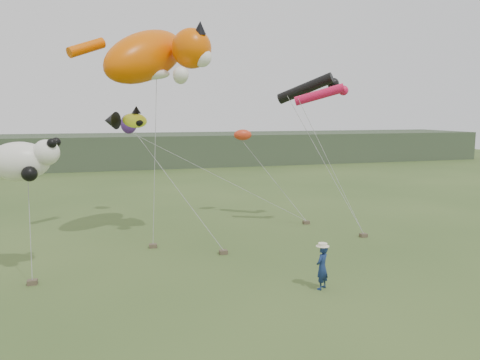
# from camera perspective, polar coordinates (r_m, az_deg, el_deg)

# --- Properties ---
(ground) EXTENTS (120.00, 120.00, 0.00)m
(ground) POSITION_cam_1_polar(r_m,az_deg,el_deg) (20.23, 5.90, -11.63)
(ground) COLOR #385123
(ground) RESTS_ON ground
(headland) EXTENTS (90.00, 13.00, 4.00)m
(headland) POSITION_cam_1_polar(r_m,az_deg,el_deg) (62.66, -12.19, 3.53)
(headland) COLOR #2D3D28
(headland) RESTS_ON ground
(festival_attendant) EXTENTS (0.77, 0.72, 1.76)m
(festival_attendant) POSITION_cam_1_polar(r_m,az_deg,el_deg) (18.81, 9.97, -10.44)
(festival_attendant) COLOR navy
(festival_attendant) RESTS_ON ground
(sandbag_anchors) EXTENTS (17.01, 6.82, 0.20)m
(sandbag_anchors) POSITION_cam_1_polar(r_m,az_deg,el_deg) (24.34, -1.26, -7.90)
(sandbag_anchors) COLOR brown
(sandbag_anchors) RESTS_ON ground
(cat_kite) EXTENTS (7.05, 5.50, 4.06)m
(cat_kite) POSITION_cam_1_polar(r_m,az_deg,el_deg) (24.74, -10.29, 14.72)
(cat_kite) COLOR #E35800
(cat_kite) RESTS_ON ground
(fish_kite) EXTENTS (2.65, 1.74, 1.27)m
(fish_kite) POSITION_cam_1_polar(r_m,az_deg,el_deg) (26.22, -13.75, 7.12)
(fish_kite) COLOR #F8FF29
(fish_kite) RESTS_ON ground
(tube_kites) EXTENTS (3.38, 4.05, 1.93)m
(tube_kites) POSITION_cam_1_polar(r_m,az_deg,el_deg) (27.91, 9.11, 10.82)
(tube_kites) COLOR black
(tube_kites) RESTS_ON ground
(panda_kite) EXTENTS (2.80, 1.81, 1.74)m
(panda_kite) POSITION_cam_1_polar(r_m,az_deg,el_deg) (20.94, -24.83, 2.20)
(panda_kite) COLOR white
(panda_kite) RESTS_ON ground
(misc_kites) EXTENTS (8.27, 2.46, 1.70)m
(misc_kites) POSITION_cam_1_polar(r_m,az_deg,el_deg) (30.76, -8.09, 6.27)
(misc_kites) COLOR red
(misc_kites) RESTS_ON ground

